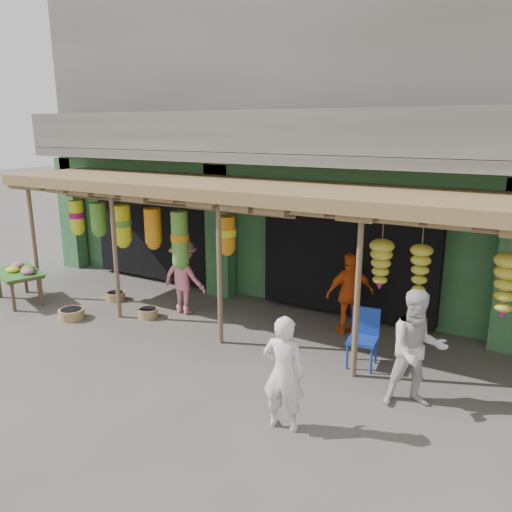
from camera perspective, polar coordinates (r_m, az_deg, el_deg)
The scene contains 12 objects.
ground at distance 8.69m, azimuth 5.13°, elevation -11.39°, with size 80.00×80.00×0.00m, color #514C47.
building at distance 12.42m, azimuth 15.26°, elevation 12.10°, with size 16.40×6.80×7.00m.
awning at distance 8.70m, azimuth 6.73°, elevation 6.39°, with size 14.00×2.70×2.79m.
flower_table at distance 12.21m, azimuth -25.46°, elevation -1.74°, with size 1.56×1.23×0.82m.
blue_chair at distance 8.38m, azimuth 12.23°, elevation -8.70°, with size 0.50×0.51×0.95m.
basket_left at distance 11.73m, azimuth -15.76°, elevation -4.42°, with size 0.43×0.43×0.18m, color olive.
basket_mid at distance 10.89m, azimuth -20.35°, elevation -6.22°, with size 0.51×0.51×0.20m, color #A18648.
basket_right at distance 10.52m, azimuth -12.25°, elevation -6.38°, with size 0.41×0.41×0.19m, color olive.
person_front at distance 6.48m, azimuth 3.19°, elevation -13.23°, with size 0.56×0.37×1.54m, color silver.
person_right at distance 7.27m, azimuth 17.89°, elevation -10.13°, with size 0.82×0.64×1.69m, color beige.
person_vendor at distance 9.46m, azimuth 10.68°, elevation -4.27°, with size 0.91×0.38×1.56m, color #E35215.
person_shopper at distance 10.43m, azimuth -8.24°, elevation -2.37°, with size 1.01×0.58×1.57m, color pink.
Camera 1 is at (3.23, -7.12, 3.79)m, focal length 35.00 mm.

